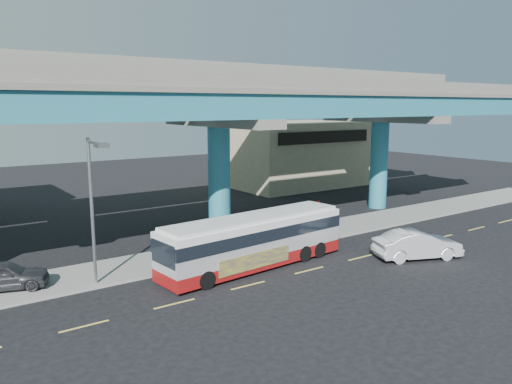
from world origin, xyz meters
TOP-DOWN VIEW (x-y plane):
  - ground at (0.00, 0.00)m, footprint 120.00×120.00m
  - sidewalk at (0.00, 5.50)m, footprint 70.00×4.00m
  - lane_markings at (-0.00, -0.30)m, footprint 58.00×0.12m
  - viaduct at (-0.00, 9.11)m, footprint 52.00×12.40m
  - building_beige at (18.00, 22.98)m, footprint 14.00×10.23m
  - transit_bus at (-2.11, 1.85)m, footprint 11.46×3.41m
  - sedan at (6.50, -2.31)m, footprint 5.34×6.28m
  - parked_car at (-13.99, 5.62)m, footprint 4.00×5.00m
  - street_lamp at (-10.14, 3.46)m, footprint 0.50×2.36m
  - stop_sign at (4.69, 4.18)m, footprint 0.57×0.52m

SIDE VIEW (x-z plane):
  - ground at x=0.00m, z-range 0.00..0.00m
  - lane_markings at x=0.00m, z-range 0.00..0.01m
  - sidewalk at x=0.00m, z-range 0.00..0.15m
  - sedan at x=6.50m, z-range 0.00..1.66m
  - parked_car at x=-13.99m, z-range 0.15..1.53m
  - transit_bus at x=-2.11m, z-range 0.14..3.04m
  - stop_sign at x=4.69m, z-range 0.69..3.17m
  - building_beige at x=18.00m, z-range 0.01..7.01m
  - street_lamp at x=-10.14m, z-range 1.26..8.40m
  - viaduct at x=0.00m, z-range 3.29..14.99m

